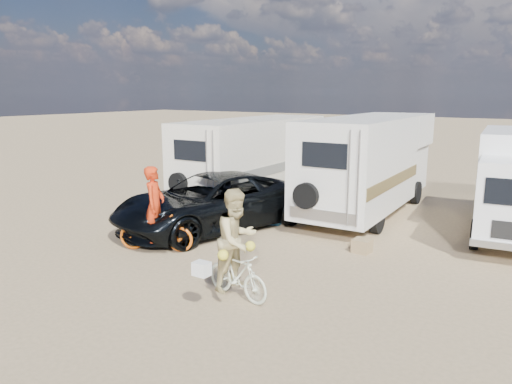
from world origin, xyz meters
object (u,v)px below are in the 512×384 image
Objects in this scene: rv_left at (253,159)px; rider_woman at (237,249)px; bike_man at (156,231)px; rider_man at (155,213)px; bike_woman at (237,275)px; rv_main at (369,166)px; dark_suv at (211,202)px; crate at (362,246)px; cooler at (273,216)px.

rider_woman is at bearing -59.73° from rv_left.
rider_man reaches higher than bike_man.
rider_woman is at bearing -80.22° from bike_woman.
rv_main is 4.76× the size of bike_woman.
rv_main reaches higher than rider_woman.
dark_suv is 2.95× the size of rider_woman.
rider_man is 4.67× the size of crate.
bike_woman is 3.91m from crate.
rv_left reaches higher than bike_man.
rv_main reaches higher than bike_man.
crate is at bearing -24.11° from cooler.
bike_man is 1.24× the size of bike_woman.
bike_man is 4.57× the size of crate.
rider_woman reaches higher than dark_suv.
rider_man is at bearing 79.77° from bike_woman.
rv_main is at bearing 2.15° from rv_left.
rider_woman is at bearing -29.27° from dark_suv.
bike_woman is at bearing -29.27° from dark_suv.
bike_woman is at bearing -59.73° from rv_left.
bike_woman is at bearing -71.34° from cooler.
dark_suv is 2.21m from rider_man.
rv_left reaches higher than rider_woman.
bike_man is at bearing -72.20° from dark_suv.
dark_suv is at bearing -126.88° from rv_main.
rv_left is 6.30m from rider_man.
rv_left is 17.15× the size of crate.
bike_woman is at bearing -104.10° from crate.
rv_left is 4.67× the size of bike_woman.
crate is (0.95, 3.79, -0.28)m from bike_woman.
dark_suv reaches higher than bike_man.
rv_main reaches higher than rider_man.
rv_main is at bearing 12.57° from rider_woman.
rider_woman is at bearing -71.34° from cooler.
cooler is 3.31m from crate.
bike_woman is at bearing -134.04° from rider_man.
crate is at bearing 21.75° from dark_suv.
bike_woman is 2.75× the size of cooler.
rider_man is 0.99× the size of rider_woman.
dark_suv is at bearing -22.69° from rider_man.
rider_man reaches higher than crate.
bike_man is 3.81m from cooler.
dark_suv reaches higher than cooler.
dark_suv is 1.90m from cooler.
cooler is (2.37, -2.50, -1.20)m from rv_left.
rv_main is 7.06m from rider_man.
rv_left is 3.65m from cooler.
rider_man is at bearing -79.63° from rv_left.
rv_left is at bearing 127.73° from cooler.
rider_woman is at bearing -104.10° from crate.
bike_woman is at bearing -134.04° from bike_man.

